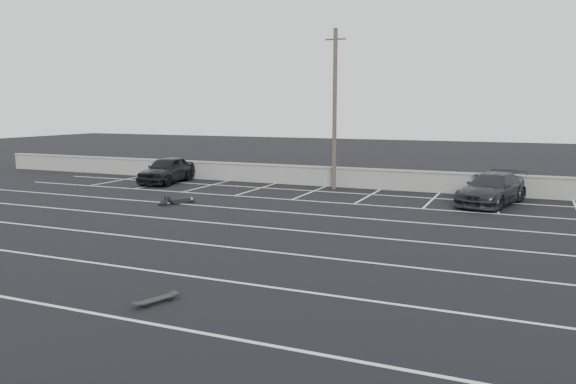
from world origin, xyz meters
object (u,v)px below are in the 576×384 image
at_px(person, 182,198).
at_px(utility_pole, 335,109).
at_px(car_right, 492,189).
at_px(skateboard, 156,300).
at_px(car_left, 167,170).
at_px(trash_bin, 482,185).

bearing_deg(person, utility_pole, 79.41).
height_order(car_right, skateboard, car_right).
relative_size(person, skateboard, 2.55).
bearing_deg(person, car_right, 45.45).
xyz_separation_m(car_left, trash_bin, (16.80, 1.92, -0.21)).
xyz_separation_m(utility_pole, person, (-4.79, -6.95, -3.94)).
distance_m(car_left, car_right, 17.39).
relative_size(car_left, utility_pole, 0.53).
relative_size(car_left, person, 1.89).
height_order(car_left, person, car_left).
distance_m(car_left, person, 7.16).
bearing_deg(car_left, trash_bin, -0.49).
distance_m(utility_pole, trash_bin, 8.21).
bearing_deg(utility_pole, person, -124.57).
xyz_separation_m(car_left, person, (4.64, -5.43, -0.53)).
height_order(car_left, trash_bin, car_left).
distance_m(person, skateboard, 13.15).
distance_m(utility_pole, person, 9.32).
bearing_deg(car_left, person, -56.49).
bearing_deg(car_left, utility_pole, 2.15).
relative_size(car_right, trash_bin, 4.47).
bearing_deg(skateboard, car_right, 90.79).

